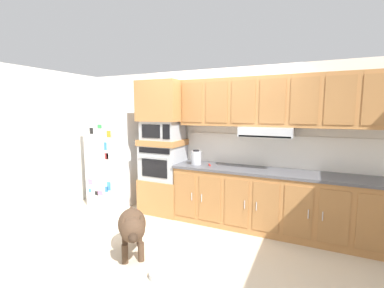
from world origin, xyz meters
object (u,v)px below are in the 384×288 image
object	(u,v)px
built_in_oven	(163,162)
screwdriver	(210,165)
refrigerator	(114,159)
dog_food_bowl	(158,275)
electric_kettle	(196,158)
dog	(132,226)
microwave	(163,130)

from	to	relation	value
built_in_oven	screwdriver	xyz separation A→B (m)	(0.91, -0.05, 0.03)
refrigerator	dog_food_bowl	bearing A→B (deg)	-38.81
refrigerator	electric_kettle	distance (m)	1.74
refrigerator	screwdriver	xyz separation A→B (m)	(1.98, 0.02, 0.05)
electric_kettle	dog	distance (m)	1.59
screwdriver	built_in_oven	bearing A→B (deg)	176.69
built_in_oven	dog	size ratio (longest dim) A/B	0.81
microwave	screwdriver	size ratio (longest dim) A/B	3.88
dog	screwdriver	bearing A→B (deg)	123.31
dog	electric_kettle	bearing A→B (deg)	132.80
built_in_oven	microwave	world-z (taller)	microwave
electric_kettle	dog_food_bowl	world-z (taller)	electric_kettle
refrigerator	built_in_oven	bearing A→B (deg)	3.61
electric_kettle	dog	bearing A→B (deg)	-97.82
electric_kettle	dog	world-z (taller)	electric_kettle
built_in_oven	refrigerator	bearing A→B (deg)	-176.39
built_in_oven	dog_food_bowl	bearing A→B (deg)	-60.75
microwave	electric_kettle	xyz separation A→B (m)	(0.66, -0.05, -0.43)
built_in_oven	electric_kettle	size ratio (longest dim) A/B	2.92
refrigerator	built_in_oven	distance (m)	1.08
refrigerator	dog_food_bowl	distance (m)	2.73
built_in_oven	screwdriver	world-z (taller)	built_in_oven
built_in_oven	microwave	distance (m)	0.56
microwave	screwdriver	distance (m)	1.05
refrigerator	dog	world-z (taller)	refrigerator
refrigerator	screwdriver	distance (m)	1.98
built_in_oven	microwave	xyz separation A→B (m)	(0.00, -0.00, 0.56)
screwdriver	microwave	bearing A→B (deg)	176.69
refrigerator	screwdriver	bearing A→B (deg)	0.44
microwave	dog_food_bowl	bearing A→B (deg)	-60.75
microwave	dog_food_bowl	size ratio (longest dim) A/B	3.22
refrigerator	dog	xyz separation A→B (m)	(1.53, -1.43, -0.47)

